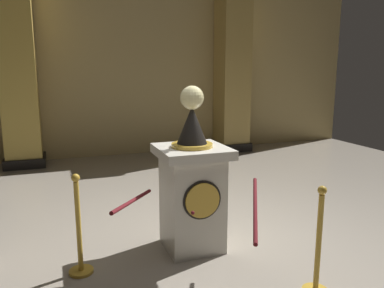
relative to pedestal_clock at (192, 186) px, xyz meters
name	(u,v)px	position (x,y,z in m)	size (l,w,h in m)	color
ground_plane	(216,235)	(0.38, 0.19, -0.72)	(11.82, 11.82, 0.00)	#9E9384
back_wall	(131,67)	(0.38, 5.21, 1.35)	(11.82, 0.16, 4.15)	tan
pedestal_clock	(192,186)	(0.00, 0.00, 0.00)	(0.75, 0.75, 1.83)	beige
stanchion_near	(79,239)	(-1.23, -0.14, -0.37)	(0.24, 0.24, 1.02)	gold
stanchion_far	(318,257)	(0.74, -1.23, -0.37)	(0.24, 0.24, 1.01)	gold
velvet_rope	(193,204)	(-0.25, -0.69, 0.07)	(1.57, 1.55, 0.22)	#591419
column_left	(18,71)	(-2.03, 4.75, 1.25)	(0.84, 0.84, 3.98)	black
column_right	(232,71)	(2.79, 4.75, 1.25)	(0.85, 0.85, 3.98)	black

